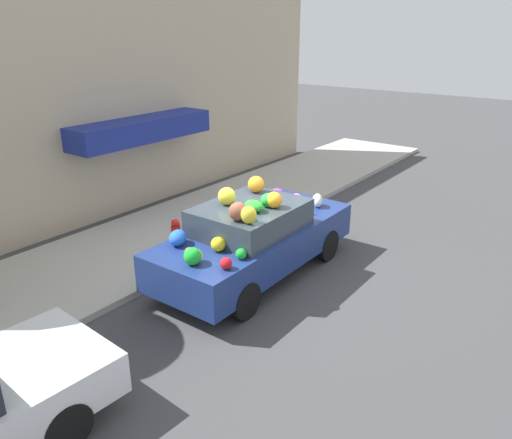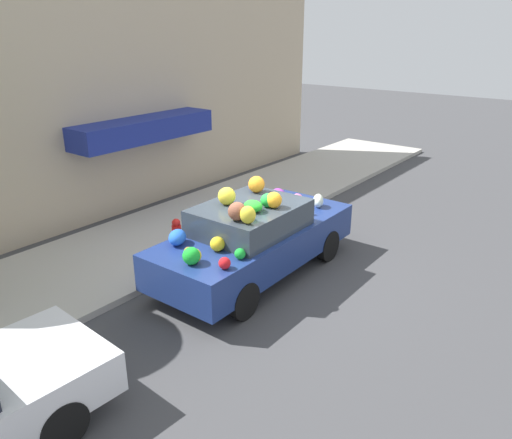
{
  "view_description": "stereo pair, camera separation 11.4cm",
  "coord_description": "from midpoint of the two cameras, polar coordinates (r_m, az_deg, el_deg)",
  "views": [
    {
      "loc": [
        -7.03,
        -5.37,
        4.57
      ],
      "look_at": [
        0.0,
        -0.05,
        1.15
      ],
      "focal_mm": 35.0,
      "sensor_mm": 36.0,
      "label": 1
    },
    {
      "loc": [
        -6.96,
        -5.46,
        4.57
      ],
      "look_at": [
        0.0,
        -0.05,
        1.15
      ],
      "focal_mm": 35.0,
      "sensor_mm": 36.0,
      "label": 2
    }
  ],
  "objects": [
    {
      "name": "art_car",
      "position": [
        9.55,
        -0.52,
        -1.99
      ],
      "size": [
        4.52,
        1.83,
        1.83
      ],
      "rotation": [
        0.0,
        0.0,
        0.01
      ],
      "color": "navy",
      "rests_on": "ground"
    },
    {
      "name": "fire_hydrant",
      "position": [
        10.63,
        -9.42,
        -1.75
      ],
      "size": [
        0.2,
        0.2,
        0.7
      ],
      "color": "red",
      "rests_on": "sidewalk_curb"
    },
    {
      "name": "sidewalk_curb",
      "position": [
        11.62,
        -11.19,
        -2.02
      ],
      "size": [
        24.0,
        3.2,
        0.13
      ],
      "color": "#B2ADA3",
      "rests_on": "ground"
    },
    {
      "name": "building_facade",
      "position": [
        12.63,
        -18.81,
        12.26
      ],
      "size": [
        18.0,
        1.2,
        5.77
      ],
      "color": "#C6B293",
      "rests_on": "ground"
    },
    {
      "name": "ground_plane",
      "position": [
        9.96,
        -0.58,
        -6.11
      ],
      "size": [
        60.0,
        60.0,
        0.0
      ],
      "primitive_type": "plane",
      "color": "#424244"
    }
  ]
}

